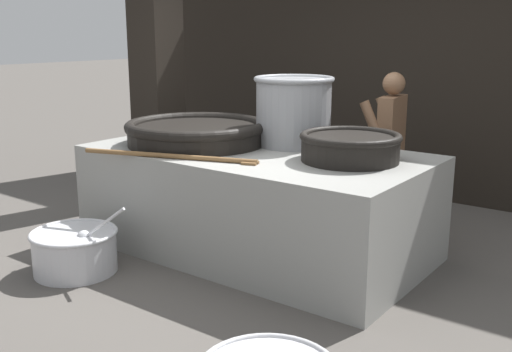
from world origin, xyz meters
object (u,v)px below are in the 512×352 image
giant_wok_near (196,132)px  giant_wok_far (350,146)px  prep_bowl_vegetables (75,249)px  cook (390,146)px  stock_pot (294,110)px

giant_wok_near → giant_wok_far: (1.47, 0.18, 0.01)m
prep_bowl_vegetables → cook: bearing=58.6°
giant_wok_near → cook: bearing=45.5°
stock_pot → prep_bowl_vegetables: size_ratio=0.79×
stock_pot → prep_bowl_vegetables: stock_pot is taller
stock_pot → giant_wok_near: bearing=-146.0°
giant_wok_far → giant_wok_near: bearing=-173.1°
giant_wok_far → cook: size_ratio=0.52×
stock_pot → cook: bearing=55.5°
giant_wok_near → cook: size_ratio=0.84×
cook → prep_bowl_vegetables: cook is taller
giant_wok_far → prep_bowl_vegetables: (-1.72, -1.39, -0.83)m
cook → stock_pot: bearing=48.7°
giant_wok_near → stock_pot: 0.90m
cook → giant_wok_near: bearing=38.7°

